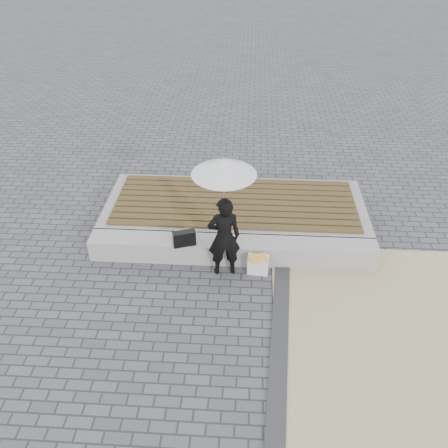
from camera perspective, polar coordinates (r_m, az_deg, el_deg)
The scene contains 10 objects.
ground at distance 7.13m, azimuth 0.41°, elevation -12.49°, with size 80.00×80.00×0.00m, color #4C4C51.
edging_band at distance 6.81m, azimuth 6.73°, elevation -15.71°, with size 0.25×5.20×0.04m, color #2F2F32.
seating_ledge at distance 8.16m, azimuth 1.02°, elevation -3.16°, with size 5.00×0.45×0.40m, color #A7A7A2.
timber_platform at distance 9.12m, azimuth 1.37°, elevation 1.55°, with size 5.00×2.00×0.40m, color gray.
timber_decking at distance 9.00m, azimuth 1.39°, elevation 2.71°, with size 4.60×1.80×0.04m, color brown, non-canonical shape.
woman at distance 7.55m, azimuth 0.00°, elevation -1.60°, with size 0.54×0.35×1.48m, color black.
parasol at distance 6.85m, azimuth 0.00°, elevation 7.02°, with size 0.98×0.98×1.25m.
handbag at distance 7.88m, azimuth -4.90°, elevation -1.77°, with size 0.38×0.14×0.27m, color black.
canvas_tote at distance 7.89m, azimuth 4.19°, elevation -4.98°, with size 0.35×0.15×0.37m, color white.
magazine at distance 7.73m, azimuth 4.25°, elevation -4.15°, with size 0.31×0.23×0.01m, color #CA3248.
Camera 1 is at (0.24, -4.76, 5.30)m, focal length 37.29 mm.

